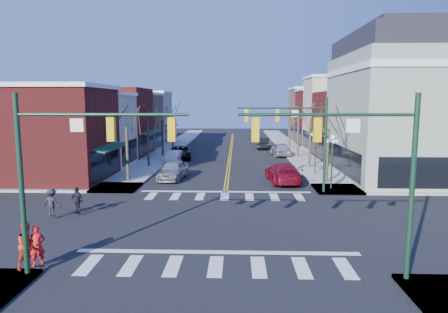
# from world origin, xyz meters

# --- Properties ---
(ground) EXTENTS (160.00, 160.00, 0.00)m
(ground) POSITION_xyz_m (0.00, 0.00, 0.00)
(ground) COLOR black
(ground) RESTS_ON ground
(sidewalk_left) EXTENTS (3.50, 70.00, 0.15)m
(sidewalk_left) POSITION_xyz_m (-8.75, 20.00, 0.07)
(sidewalk_left) COLOR #9E9B93
(sidewalk_left) RESTS_ON ground
(sidewalk_right) EXTENTS (3.50, 70.00, 0.15)m
(sidewalk_right) POSITION_xyz_m (8.75, 20.00, 0.07)
(sidewalk_right) COLOR #9E9B93
(sidewalk_right) RESTS_ON ground
(bldg_left_brick_a) EXTENTS (10.00, 8.50, 8.00)m
(bldg_left_brick_a) POSITION_xyz_m (-15.50, 11.75, 4.00)
(bldg_left_brick_a) COLOR maroon
(bldg_left_brick_a) RESTS_ON ground
(bldg_left_stucco_a) EXTENTS (10.00, 7.00, 7.50)m
(bldg_left_stucco_a) POSITION_xyz_m (-15.50, 19.50, 3.75)
(bldg_left_stucco_a) COLOR #BAB09A
(bldg_left_stucco_a) RESTS_ON ground
(bldg_left_brick_b) EXTENTS (10.00, 9.00, 8.50)m
(bldg_left_brick_b) POSITION_xyz_m (-15.50, 27.50, 4.25)
(bldg_left_brick_b) COLOR maroon
(bldg_left_brick_b) RESTS_ON ground
(bldg_left_tan) EXTENTS (10.00, 7.50, 7.80)m
(bldg_left_tan) POSITION_xyz_m (-15.50, 35.75, 3.90)
(bldg_left_tan) COLOR #89694C
(bldg_left_tan) RESTS_ON ground
(bldg_left_stucco_b) EXTENTS (10.00, 8.00, 8.20)m
(bldg_left_stucco_b) POSITION_xyz_m (-15.50, 43.50, 4.10)
(bldg_left_stucco_b) COLOR #BAB09A
(bldg_left_stucco_b) RESTS_ON ground
(bldg_right_brick_a) EXTENTS (10.00, 8.50, 8.00)m
(bldg_right_brick_a) POSITION_xyz_m (15.50, 25.75, 4.00)
(bldg_right_brick_a) COLOR maroon
(bldg_right_brick_a) RESTS_ON ground
(bldg_right_stucco) EXTENTS (10.00, 7.00, 10.00)m
(bldg_right_stucco) POSITION_xyz_m (15.50, 33.50, 5.00)
(bldg_right_stucco) COLOR #BAB09A
(bldg_right_stucco) RESTS_ON ground
(bldg_right_brick_b) EXTENTS (10.00, 8.00, 8.50)m
(bldg_right_brick_b) POSITION_xyz_m (15.50, 41.00, 4.25)
(bldg_right_brick_b) COLOR maroon
(bldg_right_brick_b) RESTS_ON ground
(bldg_right_tan) EXTENTS (10.00, 8.00, 9.00)m
(bldg_right_tan) POSITION_xyz_m (15.50, 49.00, 4.50)
(bldg_right_tan) COLOR #89694C
(bldg_right_tan) RESTS_ON ground
(victorian_corner) EXTENTS (12.25, 14.25, 13.30)m
(victorian_corner) POSITION_xyz_m (16.50, 14.50, 6.66)
(victorian_corner) COLOR gray
(victorian_corner) RESTS_ON ground
(traffic_mast_near_left) EXTENTS (6.60, 0.28, 7.20)m
(traffic_mast_near_left) POSITION_xyz_m (-5.55, -7.40, 4.71)
(traffic_mast_near_left) COLOR #14331E
(traffic_mast_near_left) RESTS_ON ground
(traffic_mast_near_right) EXTENTS (6.60, 0.28, 7.20)m
(traffic_mast_near_right) POSITION_xyz_m (5.55, -7.40, 4.71)
(traffic_mast_near_right) COLOR #14331E
(traffic_mast_near_right) RESTS_ON ground
(traffic_mast_far_right) EXTENTS (6.60, 0.28, 7.20)m
(traffic_mast_far_right) POSITION_xyz_m (5.55, 7.40, 4.71)
(traffic_mast_far_right) COLOR #14331E
(traffic_mast_far_right) RESTS_ON ground
(lamppost_corner) EXTENTS (0.36, 0.36, 4.33)m
(lamppost_corner) POSITION_xyz_m (8.20, 8.50, 2.96)
(lamppost_corner) COLOR #14331E
(lamppost_corner) RESTS_ON ground
(lamppost_midblock) EXTENTS (0.36, 0.36, 4.33)m
(lamppost_midblock) POSITION_xyz_m (8.20, 15.00, 2.96)
(lamppost_midblock) COLOR #14331E
(lamppost_midblock) RESTS_ON ground
(tree_left_a) EXTENTS (0.24, 0.24, 4.76)m
(tree_left_a) POSITION_xyz_m (-8.40, 11.00, 2.38)
(tree_left_a) COLOR #382B21
(tree_left_a) RESTS_ON ground
(tree_left_b) EXTENTS (0.24, 0.24, 5.04)m
(tree_left_b) POSITION_xyz_m (-8.40, 19.00, 2.52)
(tree_left_b) COLOR #382B21
(tree_left_b) RESTS_ON ground
(tree_left_c) EXTENTS (0.24, 0.24, 4.55)m
(tree_left_c) POSITION_xyz_m (-8.40, 27.00, 2.27)
(tree_left_c) COLOR #382B21
(tree_left_c) RESTS_ON ground
(tree_left_d) EXTENTS (0.24, 0.24, 4.90)m
(tree_left_d) POSITION_xyz_m (-8.40, 35.00, 2.45)
(tree_left_d) COLOR #382B21
(tree_left_d) RESTS_ON ground
(tree_right_a) EXTENTS (0.24, 0.24, 4.62)m
(tree_right_a) POSITION_xyz_m (8.40, 11.00, 2.31)
(tree_right_a) COLOR #382B21
(tree_right_a) RESTS_ON ground
(tree_right_b) EXTENTS (0.24, 0.24, 5.18)m
(tree_right_b) POSITION_xyz_m (8.40, 19.00, 2.59)
(tree_right_b) COLOR #382B21
(tree_right_b) RESTS_ON ground
(tree_right_c) EXTENTS (0.24, 0.24, 4.83)m
(tree_right_c) POSITION_xyz_m (8.40, 27.00, 2.42)
(tree_right_c) COLOR #382B21
(tree_right_c) RESTS_ON ground
(tree_right_d) EXTENTS (0.24, 0.24, 4.97)m
(tree_right_d) POSITION_xyz_m (8.40, 35.00, 2.48)
(tree_right_d) COLOR #382B21
(tree_right_d) RESTS_ON ground
(car_left_near) EXTENTS (2.54, 5.14, 1.68)m
(car_left_near) POSITION_xyz_m (-4.80, 12.60, 0.84)
(car_left_near) COLOR #A4A4A8
(car_left_near) RESTS_ON ground
(car_left_mid) EXTENTS (1.67, 4.23, 1.37)m
(car_left_mid) POSITION_xyz_m (-6.21, 22.11, 0.68)
(car_left_mid) COLOR silver
(car_left_mid) RESTS_ON ground
(car_left_far) EXTENTS (3.10, 5.74, 1.53)m
(car_left_far) POSITION_xyz_m (-5.95, 25.27, 0.76)
(car_left_far) COLOR black
(car_left_far) RESTS_ON ground
(car_right_near) EXTENTS (2.90, 6.04, 1.70)m
(car_right_near) POSITION_xyz_m (4.80, 11.52, 0.85)
(car_right_near) COLOR maroon
(car_right_near) RESTS_ON ground
(car_right_mid) EXTENTS (2.45, 5.17, 1.71)m
(car_right_mid) POSITION_xyz_m (6.40, 28.31, 0.85)
(car_right_mid) COLOR #BABABF
(car_right_mid) RESTS_ON ground
(car_right_far) EXTENTS (2.29, 5.14, 1.64)m
(car_right_far) POSITION_xyz_m (4.80, 36.13, 0.82)
(car_right_far) COLOR black
(car_right_far) RESTS_ON ground
(pedestrian_red_a) EXTENTS (0.73, 0.60, 1.72)m
(pedestrian_red_a) POSITION_xyz_m (-7.30, -6.73, 1.01)
(pedestrian_red_a) COLOR red
(pedestrian_red_a) RESTS_ON sidewalk_left
(pedestrian_red_b) EXTENTS (1.10, 1.17, 1.91)m
(pedestrian_red_b) POSITION_xyz_m (-7.58, -6.94, 1.10)
(pedestrian_red_b) COLOR red
(pedestrian_red_b) RESTS_ON sidewalk_left
(pedestrian_dark_a) EXTENTS (1.04, 0.81, 1.64)m
(pedestrian_dark_a) POSITION_xyz_m (-8.79, 1.05, 0.97)
(pedestrian_dark_a) COLOR black
(pedestrian_dark_a) RESTS_ON sidewalk_left
(pedestrian_dark_b) EXTENTS (1.16, 0.76, 1.68)m
(pedestrian_dark_b) POSITION_xyz_m (-10.00, 0.35, 0.99)
(pedestrian_dark_b) COLOR black
(pedestrian_dark_b) RESTS_ON sidewalk_left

